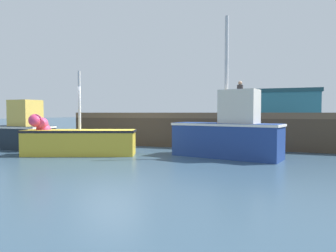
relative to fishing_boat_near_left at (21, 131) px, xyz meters
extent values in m
cube|color=#334C60|center=(4.42, -0.13, -0.81)|extent=(120.00, 160.00, 0.10)
cube|color=brown|center=(7.58, 6.71, 0.67)|extent=(13.43, 8.12, 0.25)
cube|color=#433527|center=(7.58, 2.77, -0.11)|extent=(13.43, 0.24, 1.31)
cylinder|color=#433527|center=(1.27, 2.86, -0.11)|extent=(0.32, 0.32, 1.31)
cylinder|color=#433527|center=(7.58, 2.86, -0.11)|extent=(0.32, 0.32, 1.31)
cylinder|color=#433527|center=(3.55, 10.56, -0.11)|extent=(0.32, 0.32, 1.31)
cylinder|color=#433527|center=(11.61, 10.56, -0.11)|extent=(0.32, 0.32, 1.31)
cylinder|color=#433527|center=(4.42, 2.86, -0.11)|extent=(6.34, 0.16, 1.20)
cube|color=#19232D|center=(-0.08, 0.01, -0.26)|extent=(2.93, 1.47, 0.99)
cube|color=silver|center=(-0.08, 0.01, 0.18)|extent=(2.99, 1.50, 0.08)
cube|color=gold|center=(0.27, -0.02, 0.78)|extent=(1.15, 1.03, 1.10)
cube|color=gold|center=(3.54, -0.82, -0.29)|extent=(4.08, 2.31, 0.93)
cube|color=black|center=(3.54, -0.82, 0.12)|extent=(4.16, 2.35, 0.08)
cylinder|color=#B7B7BC|center=(3.54, -0.82, 1.24)|extent=(0.10, 0.10, 2.13)
sphere|color=#DB3866|center=(2.29, -1.20, 0.17)|extent=(0.43, 0.43, 0.43)
sphere|color=red|center=(2.20, -1.16, 0.18)|extent=(0.50, 0.50, 0.50)
sphere|color=#DB3866|center=(2.25, -1.30, 0.40)|extent=(0.45, 0.45, 0.45)
sphere|color=#DB3866|center=(2.15, -1.51, 0.52)|extent=(0.46, 0.46, 0.46)
cube|color=navy|center=(8.67, 0.38, -0.16)|extent=(3.87, 1.99, 1.19)
cube|color=silver|center=(8.67, 0.38, 0.38)|extent=(3.95, 2.03, 0.08)
cube|color=beige|center=(9.12, 0.27, 1.00)|extent=(1.39, 1.10, 1.13)
cylinder|color=#B7B7BC|center=(8.67, 0.38, 2.83)|extent=(0.13, 0.13, 2.53)
cylinder|color=#2D3342|center=(8.40, 7.20, 1.25)|extent=(0.29, 0.29, 0.90)
cylinder|color=#333338|center=(8.40, 7.20, 2.02)|extent=(0.34, 0.34, 0.64)
sphere|color=tan|center=(8.40, 7.20, 2.44)|extent=(0.22, 0.22, 0.22)
cube|color=#2D6B7A|center=(10.62, 35.15, 1.38)|extent=(10.36, 4.34, 4.28)
cube|color=#1B4049|center=(10.62, 35.15, 3.77)|extent=(10.77, 4.51, 0.50)
camera|label=1|loc=(10.27, -10.37, 0.79)|focal=33.00mm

